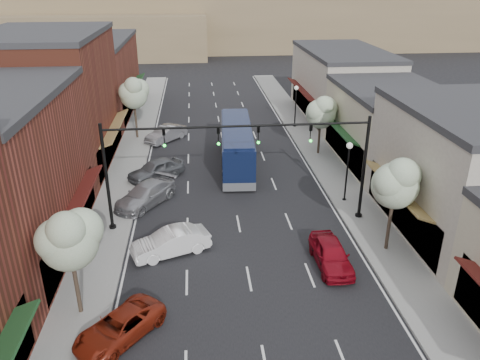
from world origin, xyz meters
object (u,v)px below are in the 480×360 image
object	(u,v)px
lamp_post_near	(348,162)
parked_car_c	(146,195)
signal_mast_right	(329,154)
red_hatchback	(331,254)
parked_car_b	(171,242)
tree_right_near	(397,181)
signal_mast_left	(145,161)
lamp_post_far	(296,100)
coach_bus	(237,145)
parked_car_d	(156,169)
parked_car_e	(166,134)
tree_left_far	(134,92)
tree_left_near	(69,238)
tree_right_far	(322,111)
parked_car_a	(120,327)

from	to	relation	value
lamp_post_near	parked_car_c	xyz separation A→B (m)	(-14.00, 0.91, -2.25)
signal_mast_right	lamp_post_near	size ratio (longest dim) A/B	1.85
signal_mast_right	red_hatchback	bearing A→B (deg)	-100.71
lamp_post_near	parked_car_b	world-z (taller)	lamp_post_near
tree_right_near	signal_mast_left	bearing A→B (deg)	163.81
tree_right_near	lamp_post_far	distance (m)	24.11
coach_bus	parked_car_d	distance (m)	7.01
parked_car_c	signal_mast_left	bearing A→B (deg)	-45.37
parked_car_e	red_hatchback	bearing A→B (deg)	-25.49
lamp_post_far	tree_left_far	bearing A→B (deg)	-172.70
signal_mast_right	red_hatchback	distance (m)	6.56
tree_left_far	red_hatchback	bearing A→B (deg)	-60.87
signal_mast_left	parked_car_c	bearing A→B (deg)	99.63
signal_mast_left	coach_bus	bearing A→B (deg)	57.65
tree_left_near	tree_right_near	bearing A→B (deg)	13.55
signal_mast_left	lamp_post_near	distance (m)	13.75
coach_bus	parked_car_b	size ratio (longest dim) A/B	2.53
tree_right_far	parked_car_d	distance (m)	15.03
red_hatchback	parked_car_b	size ratio (longest dim) A/B	0.96
lamp_post_far	tree_right_far	bearing A→B (deg)	-86.12
signal_mast_right	parked_car_e	xyz separation A→B (m)	(-11.03, 17.02, -3.88)
signal_mast_right	lamp_post_far	bearing A→B (deg)	83.78
signal_mast_right	parked_car_b	xyz separation A→B (m)	(-9.82, -3.11, -3.88)
tree_right_near	parked_car_b	bearing A→B (deg)	175.70
tree_left_near	parked_car_b	bearing A→B (deg)	50.66
tree_right_far	parked_car_a	size ratio (longest dim) A/B	1.25
signal_mast_right	tree_left_near	world-z (taller)	signal_mast_right
parked_car_b	parked_car_d	xyz separation A→B (m)	(-1.57, 11.02, 0.05)
parked_car_c	parked_car_d	bearing A→B (deg)	119.56
signal_mast_left	parked_car_a	xyz separation A→B (m)	(-0.58, -9.82, -4.02)
parked_car_a	parked_car_d	world-z (taller)	parked_car_d
tree_left_far	parked_car_b	bearing A→B (deg)	-79.10
signal_mast_left	tree_left_far	world-z (taller)	signal_mast_left
signal_mast_left	parked_car_c	world-z (taller)	signal_mast_left
signal_mast_left	tree_right_far	distance (m)	18.39
signal_mast_left	parked_car_c	size ratio (longest dim) A/B	1.59
parked_car_e	parked_car_a	bearing A→B (deg)	-51.53
signal_mast_right	parked_car_a	distance (m)	15.88
tree_right_far	red_hatchback	xyz separation A→B (m)	(-3.71, -17.13, -3.26)
tree_right_near	lamp_post_near	size ratio (longest dim) A/B	1.34
tree_right_near	lamp_post_far	bearing A→B (deg)	91.30
red_hatchback	tree_right_far	bearing A→B (deg)	76.68
tree_left_far	parked_car_a	size ratio (longest dim) A/B	1.41
tree_right_far	lamp_post_far	xyz separation A→B (m)	(-0.55, 8.06, -0.99)
tree_right_near	tree_left_near	size ratio (longest dim) A/B	1.05
tree_left_near	signal_mast_right	bearing A→B (deg)	30.14
signal_mast_left	parked_car_d	distance (m)	8.80
tree_right_near	tree_left_near	bearing A→B (deg)	-166.45
lamp_post_far	parked_car_d	distance (m)	18.31
tree_right_far	tree_right_near	bearing A→B (deg)	-90.00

